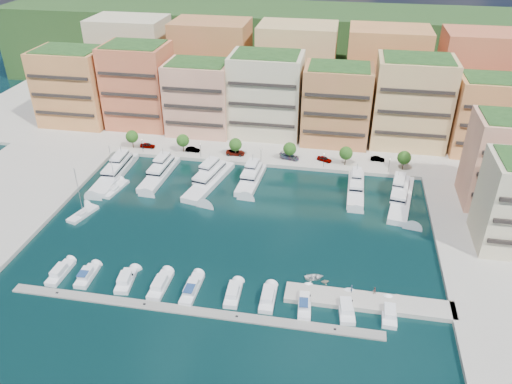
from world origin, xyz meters
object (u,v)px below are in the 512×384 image
at_px(tree_2, 235,145).
at_px(cruiser_9, 389,314).
at_px(tree_1, 183,140).
at_px(tender_1, 325,281).
at_px(yacht_2, 210,178).
at_px(cruiser_3, 160,285).
at_px(yacht_1, 160,172).
at_px(cruiser_1, 87,276).
at_px(cruiser_7, 305,303).
at_px(person_1, 374,290).
at_px(yacht_5, 356,187).
at_px(tender_0, 314,277).
at_px(cruiser_6, 268,299).
at_px(lamppost_3, 324,158).
at_px(cruiser_2, 126,281).
at_px(tree_5, 404,158).
at_px(yacht_6, 401,196).
at_px(cruiser_8, 346,308).
at_px(person_0, 352,289).
at_px(car_3, 289,156).
at_px(car_2, 235,152).
at_px(car_4, 324,159).
at_px(lamppost_2, 261,153).
at_px(tree_3, 290,149).
at_px(lamppost_1, 200,148).
at_px(car_1, 193,149).
at_px(tender_3, 397,295).
at_px(sailboat_2, 115,189).
at_px(car_0, 148,145).
at_px(tree_0, 132,137).
at_px(cruiser_0, 60,273).
at_px(car_5, 378,159).
at_px(lamppost_4, 389,163).
at_px(lamppost_0, 142,143).

height_order(tree_2, cruiser_9, tree_2).
height_order(tree_1, tender_1, tree_1).
bearing_deg(yacht_2, cruiser_3, -88.43).
xyz_separation_m(yacht_1, cruiser_1, (0.14, -44.36, -0.52)).
height_order(yacht_1, cruiser_7, yacht_1).
height_order(tree_1, person_1, tree_1).
xyz_separation_m(tree_1, yacht_5, (51.21, -12.77, -3.53)).
relative_size(cruiser_3, tender_0, 2.20).
distance_m(cruiser_6, tender_1, 12.70).
relative_size(yacht_2, cruiser_3, 2.75).
height_order(lamppost_3, cruiser_2, lamppost_3).
bearing_deg(tree_5, cruiser_2, -134.97).
bearing_deg(tender_1, yacht_6, -43.20).
relative_size(cruiser_8, person_0, 4.89).
height_order(tender_1, car_3, car_3).
height_order(car_2, car_4, car_2).
bearing_deg(car_3, cruiser_3, 174.45).
bearing_deg(car_3, lamppost_2, 124.08).
height_order(tree_3, lamppost_1, tree_3).
relative_size(yacht_6, cruiser_2, 3.12).
distance_m(lamppost_1, lamppost_2, 18.00).
bearing_deg(person_1, yacht_1, -54.90).
xyz_separation_m(yacht_1, car_1, (5.19, 14.44, 0.60)).
relative_size(tender_3, tender_1, 0.84).
bearing_deg(tree_5, cruiser_9, -96.20).
bearing_deg(car_3, tree_2, 105.23).
bearing_deg(cruiser_8, cruiser_7, -179.79).
height_order(yacht_5, sailboat_2, sailboat_2).
distance_m(cruiser_2, cruiser_3, 7.30).
xyz_separation_m(lamppost_3, car_0, (-53.68, 3.13, -2.05)).
distance_m(tree_5, car_3, 32.25).
xyz_separation_m(tree_0, cruiser_9, (73.69, -58.08, -4.20)).
height_order(cruiser_0, car_5, car_5).
height_order(lamppost_4, car_5, lamppost_4).
bearing_deg(lamppost_0, person_1, -37.41).
xyz_separation_m(cruiser_1, person_0, (53.04, 4.28, 1.28)).
distance_m(cruiser_7, tender_3, 18.28).
bearing_deg(yacht_6, cruiser_8, -106.71).
bearing_deg(cruiser_0, cruiser_3, -0.01).
height_order(tree_0, cruiser_7, tree_0).
height_order(yacht_6, tender_1, yacht_6).
relative_size(tree_0, person_0, 3.32).
height_order(tender_1, person_1, person_1).
height_order(yacht_5, car_0, yacht_5).
relative_size(lamppost_2, sailboat_2, 0.32).
xyz_separation_m(tree_5, car_3, (-32.10, 0.91, -2.92)).
height_order(lamppost_2, tender_3, lamppost_2).
bearing_deg(cruiser_1, yacht_5, 40.21).
height_order(lamppost_3, cruiser_3, lamppost_3).
bearing_deg(lamppost_0, car_0, 84.19).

